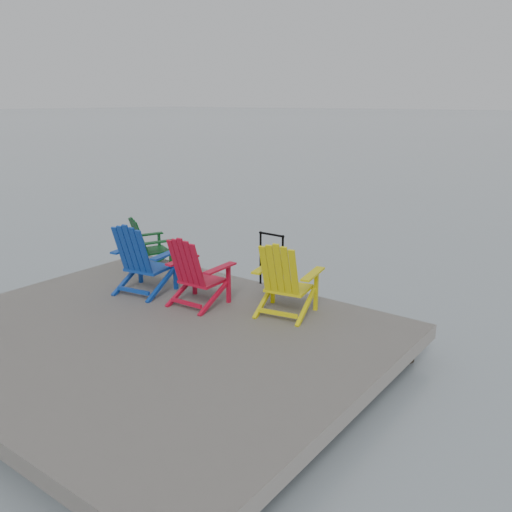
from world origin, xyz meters
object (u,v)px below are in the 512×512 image
Objects in this scene: chair_red at (196,271)px; chair_yellow at (285,278)px; chair_blue at (142,258)px; chair_green at (148,242)px; handrail at (271,255)px.

chair_yellow is at bearing 17.83° from chair_red.
chair_blue is 2.39m from chair_yellow.
chair_green is 2.22m from chair_red.
chair_blue is 1.07× the size of chair_red.
chair_red is (1.05, 0.11, -0.04)m from chair_blue.
chair_yellow reaches higher than handrail.
handrail is at bearing 70.89° from chair_red.
chair_green is 0.85× the size of chair_yellow.
chair_yellow reaches higher than chair_green.
chair_blue reaches higher than handrail.
handrail is 1.24m from chair_yellow.
chair_yellow is (3.29, -0.43, 0.08)m from chair_green.
chair_red is 1.35m from chair_yellow.
chair_red is 0.98× the size of chair_yellow.
chair_blue is at bearing -176.87° from chair_red.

